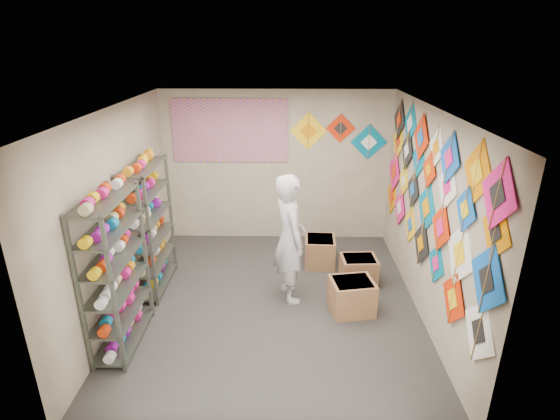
{
  "coord_description": "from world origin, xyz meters",
  "views": [
    {
      "loc": [
        0.2,
        -5.23,
        3.47
      ],
      "look_at": [
        0.1,
        0.3,
        1.3
      ],
      "focal_mm": 28.0,
      "sensor_mm": 36.0,
      "label": 1
    }
  ],
  "objects_px": {
    "carton_c": "(320,251)",
    "carton_a": "(352,296)",
    "shelf_rack_front": "(116,273)",
    "carton_b": "(358,271)",
    "shelf_rack_back": "(149,228)",
    "shopkeeper": "(290,239)"
  },
  "relations": [
    {
      "from": "shelf_rack_front",
      "to": "shopkeeper",
      "type": "relative_size",
      "value": 1.03
    },
    {
      "from": "carton_b",
      "to": "carton_a",
      "type": "bearing_deg",
      "value": -109.07
    },
    {
      "from": "shopkeeper",
      "to": "carton_c",
      "type": "distance_m",
      "value": 1.31
    },
    {
      "from": "shopkeeper",
      "to": "carton_a",
      "type": "xyz_separation_m",
      "value": [
        0.84,
        -0.35,
        -0.69
      ]
    },
    {
      "from": "shelf_rack_front",
      "to": "carton_c",
      "type": "bearing_deg",
      "value": 38.94
    },
    {
      "from": "carton_a",
      "to": "shelf_rack_back",
      "type": "bearing_deg",
      "value": 158.05
    },
    {
      "from": "shelf_rack_front",
      "to": "carton_a",
      "type": "distance_m",
      "value": 3.03
    },
    {
      "from": "shelf_rack_front",
      "to": "shopkeeper",
      "type": "xyz_separation_m",
      "value": [
        2.01,
        1.04,
        -0.03
      ]
    },
    {
      "from": "shelf_rack_front",
      "to": "shopkeeper",
      "type": "distance_m",
      "value": 2.27
    },
    {
      "from": "carton_a",
      "to": "carton_c",
      "type": "bearing_deg",
      "value": 94.38
    },
    {
      "from": "carton_b",
      "to": "carton_c",
      "type": "xyz_separation_m",
      "value": [
        -0.54,
        0.6,
        0.02
      ]
    },
    {
      "from": "shelf_rack_front",
      "to": "shopkeeper",
      "type": "bearing_deg",
      "value": 27.33
    },
    {
      "from": "shopkeeper",
      "to": "carton_b",
      "type": "relative_size",
      "value": 3.52
    },
    {
      "from": "shelf_rack_front",
      "to": "carton_a",
      "type": "xyz_separation_m",
      "value": [
        2.86,
        0.69,
        -0.71
      ]
    },
    {
      "from": "shelf_rack_back",
      "to": "shelf_rack_front",
      "type": "bearing_deg",
      "value": -90.0
    },
    {
      "from": "shelf_rack_front",
      "to": "carton_b",
      "type": "distance_m",
      "value": 3.46
    },
    {
      "from": "shelf_rack_back",
      "to": "carton_b",
      "type": "relative_size",
      "value": 3.63
    },
    {
      "from": "shelf_rack_back",
      "to": "carton_c",
      "type": "distance_m",
      "value": 2.72
    },
    {
      "from": "shelf_rack_back",
      "to": "carton_c",
      "type": "height_order",
      "value": "shelf_rack_back"
    },
    {
      "from": "carton_b",
      "to": "carton_c",
      "type": "distance_m",
      "value": 0.81
    },
    {
      "from": "shelf_rack_front",
      "to": "shelf_rack_back",
      "type": "xyz_separation_m",
      "value": [
        0.0,
        1.3,
        0.0
      ]
    },
    {
      "from": "carton_c",
      "to": "carton_a",
      "type": "bearing_deg",
      "value": -73.47
    }
  ]
}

